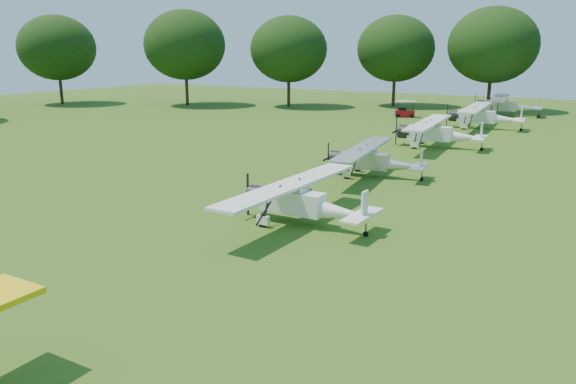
% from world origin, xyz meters
% --- Properties ---
extents(ground, '(160.00, 160.00, 0.00)m').
position_xyz_m(ground, '(0.00, 0.00, 0.00)').
color(ground, '#294C13').
rests_on(ground, ground).
extents(tree_belt, '(137.36, 130.27, 14.52)m').
position_xyz_m(tree_belt, '(3.57, 0.16, 8.03)').
color(tree_belt, '#302412').
rests_on(tree_belt, ground).
extents(aircraft_3, '(6.39, 10.16, 2.01)m').
position_xyz_m(aircraft_3, '(0.62, 2.33, 1.17)').
color(aircraft_3, white).
rests_on(aircraft_3, ground).
extents(aircraft_4, '(6.25, 9.93, 1.95)m').
position_xyz_m(aircraft_4, '(-0.35, 13.07, 1.14)').
color(aircraft_4, silver).
rests_on(aircraft_4, ground).
extents(aircraft_5, '(7.15, 11.39, 2.24)m').
position_xyz_m(aircraft_5, '(0.05, 25.61, 1.31)').
color(aircraft_5, white).
rests_on(aircraft_5, ground).
extents(aircraft_6, '(7.47, 11.90, 2.34)m').
position_xyz_m(aircraft_6, '(0.85, 38.80, 1.37)').
color(aircraft_6, white).
rests_on(aircraft_6, ground).
extents(aircraft_7, '(7.58, 12.05, 2.37)m').
position_xyz_m(aircraft_7, '(0.85, 51.51, 1.38)').
color(aircraft_7, silver).
rests_on(aircraft_7, ground).
extents(golf_cart, '(2.47, 1.91, 1.87)m').
position_xyz_m(golf_cart, '(-9.00, 44.51, 0.62)').
color(golf_cart, '#B10C13').
rests_on(golf_cart, ground).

